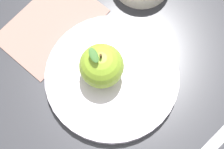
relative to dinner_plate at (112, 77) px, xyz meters
The scene contains 4 objects.
ground_plane 0.04m from the dinner_plate, 137.33° to the left, with size 2.40×2.40×0.00m, color #2D2D33.
dinner_plate is the anchor object (origin of this frame).
apple 0.05m from the dinner_plate, ahead, with size 0.07×0.07×0.08m.
linen_napkin 0.15m from the dinner_plate, 42.85° to the right, with size 0.12×0.18×0.00m, color gray.
Camera 1 is at (0.03, 0.16, 0.54)m, focal length 54.70 mm.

